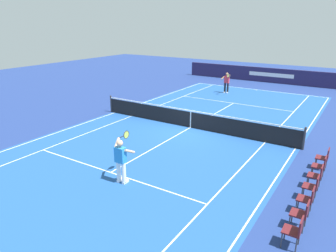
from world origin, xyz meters
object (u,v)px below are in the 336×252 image
object	(u,v)px
spectator_chair_2	(317,175)
spectator_chair_1	(321,165)
spectator_chair_5	(302,213)
tennis_net	(191,119)
spectator_chair_0	(324,157)
spectator_chair_4	(308,198)
spectator_chair_6	(295,230)
spectator_chair_3	(313,186)
tennis_player_far	(227,82)
tennis_player_near	(121,159)
tennis_ball	(207,127)

from	to	relation	value
spectator_chair_2	spectator_chair_1	bearing A→B (deg)	180.00
spectator_chair_5	tennis_net	bearing A→B (deg)	-131.79
spectator_chair_0	spectator_chair_4	bearing A→B (deg)	0.00
spectator_chair_1	spectator_chair_4	xyz separation A→B (m)	(2.67, 0.00, 0.00)
spectator_chair_5	spectator_chair_6	xyz separation A→B (m)	(0.89, 0.00, 0.00)
spectator_chair_1	spectator_chair_4	world-z (taller)	same
spectator_chair_3	spectator_chair_6	xyz separation A→B (m)	(2.67, 0.00, 0.00)
spectator_chair_3	spectator_chair_4	size ratio (longest dim) A/B	1.00
tennis_player_far	spectator_chair_5	bearing A→B (deg)	29.24
tennis_net	spectator_chair_4	distance (m)	8.60
tennis_player_near	spectator_chair_2	distance (m)	6.82
tennis_player_near	tennis_player_far	world-z (taller)	same
spectator_chair_2	tennis_player_near	bearing A→B (deg)	-60.93
tennis_player_far	spectator_chair_1	size ratio (longest dim) A/B	1.93
tennis_net	spectator_chair_1	distance (m)	7.29
spectator_chair_6	spectator_chair_3	bearing A→B (deg)	180.00
spectator_chair_1	spectator_chair_5	world-z (taller)	same
tennis_net	tennis_player_far	bearing A→B (deg)	-169.10
spectator_chair_0	spectator_chair_6	distance (m)	5.33
tennis_player_far	spectator_chair_6	distance (m)	18.44
tennis_net	spectator_chair_3	bearing A→B (deg)	57.64
tennis_net	spectator_chair_6	xyz separation A→B (m)	(7.00, 6.83, 0.03)
spectator_chair_1	tennis_net	bearing A→B (deg)	-110.48
spectator_chair_6	spectator_chair_5	bearing A→B (deg)	180.00
tennis_net	spectator_chair_1	size ratio (longest dim) A/B	13.30
tennis_ball	spectator_chair_0	bearing A→B (deg)	70.74
spectator_chair_1	spectator_chair_3	bearing A→B (deg)	0.00
tennis_player_near	tennis_ball	size ratio (longest dim) A/B	25.71
spectator_chair_4	tennis_player_far	bearing A→B (deg)	-149.29
spectator_chair_1	tennis_ball	bearing A→B (deg)	-116.41
tennis_player_near	spectator_chair_6	world-z (taller)	tennis_player_near
spectator_chair_5	spectator_chair_3	bearing A→B (deg)	180.00
tennis_ball	spectator_chair_5	distance (m)	8.93
spectator_chair_3	spectator_chair_5	size ratio (longest dim) A/B	1.00
spectator_chair_4	spectator_chair_6	bearing A→B (deg)	0.00
spectator_chair_2	spectator_chair_3	bearing A→B (deg)	0.00
spectator_chair_1	spectator_chair_2	size ratio (longest dim) A/B	1.00
tennis_player_far	tennis_ball	bearing A→B (deg)	16.28
spectator_chair_2	spectator_chair_3	size ratio (longest dim) A/B	1.00
spectator_chair_0	tennis_player_far	bearing A→B (deg)	-141.81
tennis_player_near	spectator_chair_5	world-z (taller)	tennis_player_near
spectator_chair_0	spectator_chair_2	distance (m)	1.78
tennis_net	tennis_ball	xyz separation A→B (m)	(-0.45, 0.79, -0.46)
spectator_chair_4	spectator_chair_6	distance (m)	1.78
spectator_chair_0	spectator_chair_3	world-z (taller)	same
spectator_chair_3	spectator_chair_4	world-z (taller)	same
spectator_chair_1	spectator_chair_2	world-z (taller)	same
spectator_chair_3	spectator_chair_5	bearing A→B (deg)	0.00
spectator_chair_5	tennis_ball	bearing A→B (deg)	-137.35
tennis_net	spectator_chair_6	world-z (taller)	tennis_net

